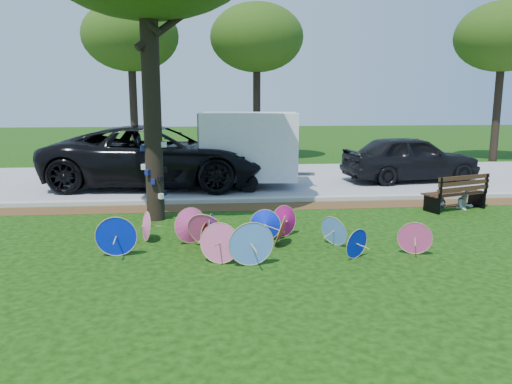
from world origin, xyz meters
The scene contains 12 objects.
ground centered at (0.00, 0.00, 0.00)m, with size 90.00×90.00×0.00m, color black.
mulch_strip centered at (0.00, 4.50, 0.01)m, with size 90.00×1.00×0.01m, color #472D16.
curb centered at (0.00, 5.20, 0.06)m, with size 90.00×0.30×0.12m, color #B7B5AD.
street centered at (0.00, 9.35, 0.01)m, with size 90.00×8.00×0.01m, color gray.
parasol_pile centered at (0.02, 0.52, 0.36)m, with size 6.50×2.28×0.85m.
black_van centered at (-2.30, 8.11, 1.04)m, with size 3.46×7.49×2.08m, color black.
dark_pickup centered at (6.77, 8.38, 0.84)m, with size 1.98×4.93×1.68m, color black.
cargo_trailer centered at (0.81, 7.70, 1.41)m, with size 3.17×2.01×2.82m, color white.
park_bench centered at (6.09, 3.69, 0.48)m, with size 1.85×0.70×0.97m, color black, non-canonical shape.
person_left centered at (5.74, 3.74, 0.54)m, with size 0.39×0.26×1.08m, color #3A3E4F.
person_right centered at (6.44, 3.74, 0.54)m, with size 0.53×0.41×1.08m, color silver.
bg_trees centered at (3.62, 14.66, 5.77)m, with size 21.53×5.95×7.40m.
Camera 1 is at (-0.56, -9.08, 3.00)m, focal length 35.00 mm.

